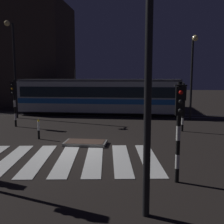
{
  "coord_description": "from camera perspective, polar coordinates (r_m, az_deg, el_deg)",
  "views": [
    {
      "loc": [
        3.2,
        -11.91,
        3.46
      ],
      "look_at": [
        1.36,
        3.36,
        1.4
      ],
      "focal_mm": 42.15,
      "sensor_mm": 36.0,
      "label": 1
    }
  ],
  "objects": [
    {
      "name": "street_lamp_trackside_left",
      "position": [
        23.29,
        -20.68,
        10.69
      ],
      "size": [
        0.44,
        1.21,
        7.81
      ],
      "color": "black",
      "rests_on": "ground"
    },
    {
      "name": "traffic_light_corner_far_right",
      "position": [
        17.08,
        15.25,
        2.5
      ],
      "size": [
        0.36,
        0.42,
        3.05
      ],
      "color": "black",
      "rests_on": "ground"
    },
    {
      "name": "ground_plane",
      "position": [
        12.81,
        -7.93,
        -8.12
      ],
      "size": [
        120.0,
        120.0,
        0.0
      ],
      "primitive_type": "plane",
      "color": "black"
    },
    {
      "name": "street_lamp_trackside_right",
      "position": [
        21.68,
        17.07,
        9.27
      ],
      "size": [
        0.44,
        1.21,
        6.55
      ],
      "color": "black",
      "rests_on": "ground"
    },
    {
      "name": "bollard_island_edge",
      "position": [
        15.23,
        -15.63,
        -3.64
      ],
      "size": [
        0.12,
        0.12,
        1.11
      ],
      "color": "black",
      "rests_on": "ground"
    },
    {
      "name": "rail_far",
      "position": [
        24.71,
        -0.62,
        -0.38
      ],
      "size": [
        80.0,
        0.12,
        0.03
      ],
      "primitive_type": "cube",
      "color": "#59595E",
      "rests_on": "ground"
    },
    {
      "name": "tram",
      "position": [
        23.93,
        -2.79,
        3.51
      ],
      "size": [
        14.81,
        2.58,
        4.15
      ],
      "color": "#B2BCC1",
      "rests_on": "ground"
    },
    {
      "name": "crosswalk_zebra",
      "position": [
        11.41,
        -9.89,
        -10.08
      ],
      "size": [
        8.23,
        5.43,
        0.02
      ],
      "color": "silver",
      "rests_on": "ground"
    },
    {
      "name": "traffic_light_corner_near_right",
      "position": [
        8.6,
        14.38,
        -1.15
      ],
      "size": [
        0.36,
        0.42,
        3.31
      ],
      "color": "black",
      "rests_on": "ground"
    },
    {
      "name": "traffic_light_corner_far_left",
      "position": [
        19.3,
        -20.53,
        3.25
      ],
      "size": [
        0.36,
        0.42,
        3.25
      ],
      "color": "black",
      "rests_on": "ground"
    },
    {
      "name": "rail_near",
      "position": [
        23.3,
        -1.08,
        -0.87
      ],
      "size": [
        80.0,
        0.12,
        0.03
      ],
      "primitive_type": "cube",
      "color": "#59595E",
      "rests_on": "ground"
    },
    {
      "name": "traffic_island",
      "position": [
        13.66,
        -5.78,
        -6.7
      ],
      "size": [
        2.14,
        1.15,
        0.18
      ],
      "color": "slate",
      "rests_on": "ground"
    },
    {
      "name": "street_lamp_near_kerb",
      "position": [
        6.07,
        8.06,
        15.7
      ],
      "size": [
        0.44,
        1.21,
        6.76
      ],
      "color": "black",
      "rests_on": "ground"
    }
  ]
}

